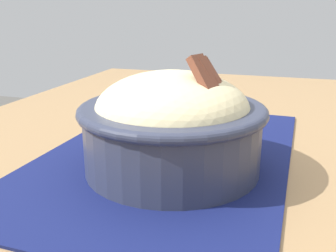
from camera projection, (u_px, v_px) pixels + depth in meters
The scene contains 4 objects.
table at pixel (184, 208), 0.52m from camera, with size 1.23×0.79×0.78m.
placemat at pixel (168, 154), 0.49m from camera, with size 0.45×0.29×0.00m, color #11194C.
bowl at pixel (168, 123), 0.43m from camera, with size 0.21×0.21×0.13m.
fork at pixel (181, 126), 0.59m from camera, with size 0.02×0.13×0.00m.
Camera 1 is at (-0.44, -0.12, 0.96)m, focal length 41.34 mm.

